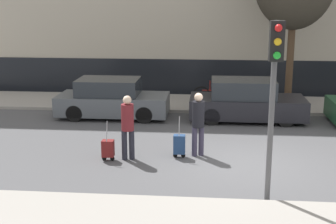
% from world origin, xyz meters
% --- Properties ---
extents(ground_plane, '(80.00, 80.00, 0.00)m').
position_xyz_m(ground_plane, '(0.00, 0.00, 0.00)').
color(ground_plane, '#4C4C4F').
extents(sidewalk_far, '(28.00, 3.00, 0.12)m').
position_xyz_m(sidewalk_far, '(0.00, 7.00, 0.06)').
color(sidewalk_far, gray).
rests_on(sidewalk_far, ground_plane).
extents(parked_car_0, '(4.06, 1.75, 1.43)m').
position_xyz_m(parked_car_0, '(-4.55, 4.72, 0.67)').
color(parked_car_0, '#4C5156').
rests_on(parked_car_0, ground_plane).
extents(parked_car_1, '(4.11, 1.80, 1.49)m').
position_xyz_m(parked_car_1, '(0.35, 4.70, 0.69)').
color(parked_car_1, black).
rests_on(parked_car_1, ground_plane).
extents(pedestrian_left, '(0.34, 0.34, 1.79)m').
position_xyz_m(pedestrian_left, '(-3.16, 0.13, 1.02)').
color(pedestrian_left, '#23232D').
rests_on(pedestrian_left, ground_plane).
extents(trolley_left, '(0.34, 0.29, 1.12)m').
position_xyz_m(trolley_left, '(-3.68, -0.03, 0.35)').
color(trolley_left, maroon).
rests_on(trolley_left, ground_plane).
extents(pedestrian_right, '(0.34, 0.34, 1.80)m').
position_xyz_m(pedestrian_right, '(-1.26, 0.61, 1.03)').
color(pedestrian_right, '#383347').
rests_on(pedestrian_right, ground_plane).
extents(trolley_right, '(0.34, 0.29, 1.19)m').
position_xyz_m(trolley_right, '(-1.77, 0.40, 0.38)').
color(trolley_right, navy).
rests_on(trolley_right, ground_plane).
extents(traffic_light, '(0.28, 0.47, 3.89)m').
position_xyz_m(traffic_light, '(0.33, -2.36, 2.77)').
color(traffic_light, '#515154').
rests_on(traffic_light, ground_plane).
extents(parked_bicycle, '(1.77, 0.06, 0.96)m').
position_xyz_m(parked_bicycle, '(-0.77, 6.71, 0.49)').
color(parked_bicycle, black).
rests_on(parked_bicycle, sidewalk_far).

